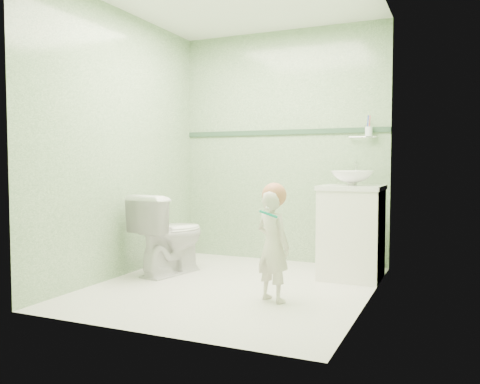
% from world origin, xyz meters
% --- Properties ---
extents(ground, '(2.50, 2.50, 0.00)m').
position_xyz_m(ground, '(0.00, 0.00, 0.00)').
color(ground, white).
rests_on(ground, ground).
extents(room_shell, '(2.50, 2.54, 2.40)m').
position_xyz_m(room_shell, '(0.00, 0.00, 1.20)').
color(room_shell, gray).
rests_on(room_shell, ground).
extents(trim_stripe, '(2.20, 0.02, 0.05)m').
position_xyz_m(trim_stripe, '(0.00, 1.24, 1.35)').
color(trim_stripe, '#305039').
rests_on(trim_stripe, room_shell).
extents(vanity, '(0.52, 0.50, 0.80)m').
position_xyz_m(vanity, '(0.84, 0.70, 0.40)').
color(vanity, white).
rests_on(vanity, ground).
extents(counter, '(0.54, 0.52, 0.04)m').
position_xyz_m(counter, '(0.84, 0.70, 0.81)').
color(counter, white).
rests_on(counter, vanity).
extents(basin, '(0.37, 0.37, 0.13)m').
position_xyz_m(basin, '(0.84, 0.70, 0.89)').
color(basin, white).
rests_on(basin, counter).
extents(faucet, '(0.03, 0.13, 0.18)m').
position_xyz_m(faucet, '(0.84, 0.89, 0.97)').
color(faucet, silver).
rests_on(faucet, counter).
extents(cup_holder, '(0.26, 0.07, 0.21)m').
position_xyz_m(cup_holder, '(0.89, 1.18, 1.33)').
color(cup_holder, silver).
rests_on(cup_holder, room_shell).
extents(toilet, '(0.56, 0.80, 0.74)m').
position_xyz_m(toilet, '(-0.74, 0.22, 0.37)').
color(toilet, white).
rests_on(toilet, ground).
extents(toddler, '(0.35, 0.30, 0.82)m').
position_xyz_m(toddler, '(0.45, -0.27, 0.41)').
color(toddler, beige).
rests_on(toddler, ground).
extents(hair_cap, '(0.18, 0.18, 0.18)m').
position_xyz_m(hair_cap, '(0.45, -0.25, 0.79)').
color(hair_cap, '#BE724D').
rests_on(hair_cap, toddler).
extents(teal_toothbrush, '(0.12, 0.14, 0.08)m').
position_xyz_m(teal_toothbrush, '(0.47, -0.42, 0.67)').
color(teal_toothbrush, '#088D74').
rests_on(teal_toothbrush, toddler).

